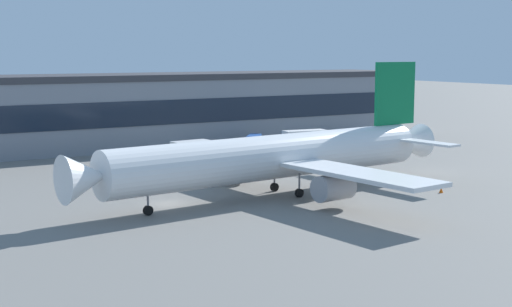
{
  "coord_description": "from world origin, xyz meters",
  "views": [
    {
      "loc": [
        -34.76,
        -77.93,
        18.02
      ],
      "look_at": [
        13.15,
        1.11,
        5.0
      ],
      "focal_mm": 50.26,
      "sensor_mm": 36.0,
      "label": 1
    }
  ],
  "objects": [
    {
      "name": "ground_plane",
      "position": [
        0.0,
        0.0,
        0.0
      ],
      "size": [
        600.0,
        600.0,
        0.0
      ],
      "primitive_type": "plane",
      "color": "slate"
    },
    {
      "name": "crew_van",
      "position": [
        34.78,
        37.6,
        1.46
      ],
      "size": [
        5.04,
        5.39,
        2.55
      ],
      "color": "#2651A5",
      "rests_on": "ground_plane"
    },
    {
      "name": "fuel_truck",
      "position": [
        43.94,
        33.63,
        1.88
      ],
      "size": [
        8.7,
        3.89,
        3.35
      ],
      "color": "white",
      "rests_on": "ground_plane"
    },
    {
      "name": "terminal_building",
      "position": [
        0.0,
        53.08,
        7.01
      ],
      "size": [
        154.76,
        17.3,
        13.97
      ],
      "color": "gray",
      "rests_on": "ground_plane"
    },
    {
      "name": "traffic_cone_0",
      "position": [
        33.17,
        -12.29,
        0.35
      ],
      "size": [
        0.56,
        0.56,
        0.69
      ],
      "primitive_type": "cone",
      "color": "#F2590C",
      "rests_on": "ground_plane"
    },
    {
      "name": "follow_me_car",
      "position": [
        12.76,
        34.85,
        1.09
      ],
      "size": [
        4.27,
        4.6,
        1.85
      ],
      "color": "white",
      "rests_on": "ground_plane"
    },
    {
      "name": "airliner",
      "position": [
        14.04,
        -2.8,
        5.02
      ],
      "size": [
        56.09,
        47.93,
        16.73
      ],
      "color": "white",
      "rests_on": "ground_plane"
    }
  ]
}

